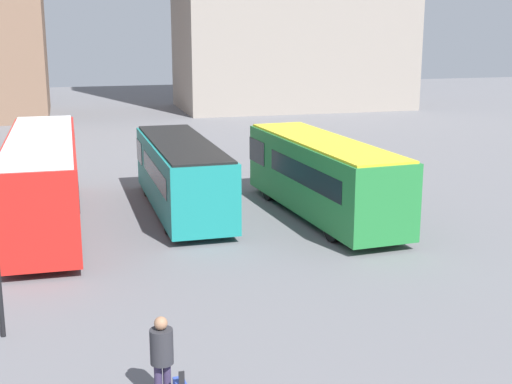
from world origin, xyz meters
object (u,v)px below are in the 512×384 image
(traveler, at_px, (162,351))
(bus_2, at_px, (322,175))
(bus_1, at_px, (181,173))
(bus_0, at_px, (43,177))

(traveler, bearing_deg, bus_2, -36.77)
(bus_1, bearing_deg, bus_0, 96.73)
(bus_1, height_order, bus_2, bus_2)
(bus_0, xyz_separation_m, traveler, (2.49, -13.84, -0.75))
(bus_0, height_order, bus_1, bus_0)
(bus_1, distance_m, traveler, 14.79)
(bus_2, xyz_separation_m, traveler, (-7.90, -12.39, -0.57))
(traveler, bearing_deg, bus_0, 5.94)
(bus_0, distance_m, bus_2, 10.49)
(bus_0, distance_m, bus_1, 5.31)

